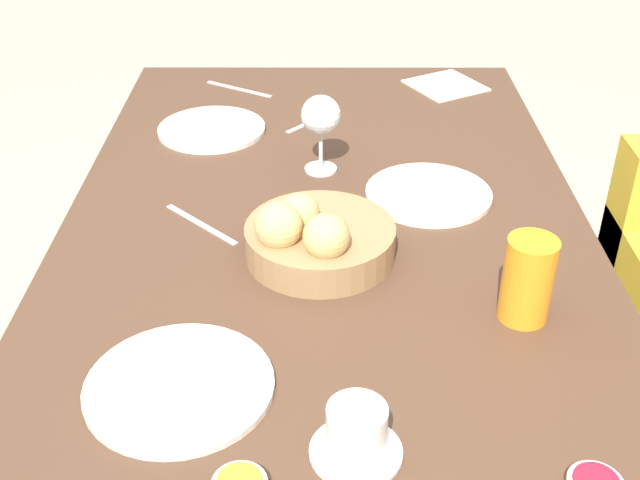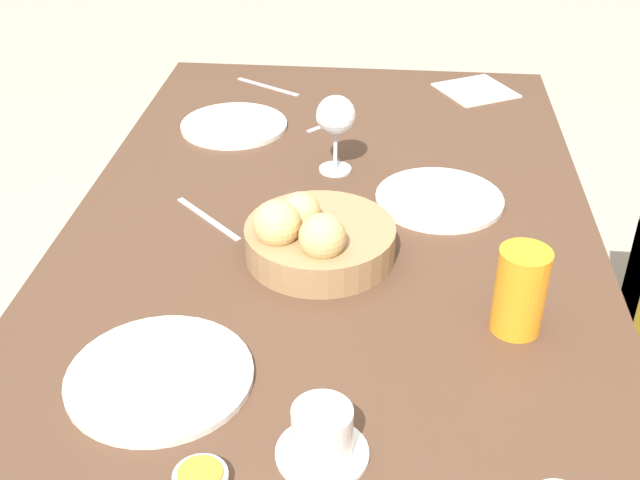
{
  "view_description": "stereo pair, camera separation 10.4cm",
  "coord_description": "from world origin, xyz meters",
  "px_view_note": "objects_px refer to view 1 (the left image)",
  "views": [
    {
      "loc": [
        1.2,
        -0.01,
        1.47
      ],
      "look_at": [
        0.09,
        -0.01,
        0.76
      ],
      "focal_mm": 45.0,
      "sensor_mm": 36.0,
      "label": 1
    },
    {
      "loc": [
        1.19,
        0.1,
        1.47
      ],
      "look_at": [
        0.09,
        -0.01,
        0.76
      ],
      "focal_mm": 45.0,
      "sensor_mm": 36.0,
      "label": 2
    }
  ],
  "objects_px": {
    "fork_silver": "(239,89)",
    "napkin": "(446,85)",
    "wine_glass": "(321,118)",
    "plate_near_left": "(212,129)",
    "coffee_cup": "(356,434)",
    "plate_far_center": "(428,194)",
    "knife_silver": "(201,224)",
    "bread_basket": "(315,237)",
    "plate_near_right": "(179,386)",
    "spoon_coffee": "(309,123)",
    "juice_glass": "(528,280)"
  },
  "relations": [
    {
      "from": "plate_near_left",
      "to": "napkin",
      "type": "bearing_deg",
      "value": 115.75
    },
    {
      "from": "fork_silver",
      "to": "napkin",
      "type": "bearing_deg",
      "value": 92.63
    },
    {
      "from": "juice_glass",
      "to": "napkin",
      "type": "bearing_deg",
      "value": 179.64
    },
    {
      "from": "wine_glass",
      "to": "coffee_cup",
      "type": "relative_size",
      "value": 1.38
    },
    {
      "from": "plate_near_right",
      "to": "wine_glass",
      "type": "height_order",
      "value": "wine_glass"
    },
    {
      "from": "fork_silver",
      "to": "napkin",
      "type": "height_order",
      "value": "napkin"
    },
    {
      "from": "fork_silver",
      "to": "bread_basket",
      "type": "bearing_deg",
      "value": 14.49
    },
    {
      "from": "plate_far_center",
      "to": "knife_silver",
      "type": "distance_m",
      "value": 0.43
    },
    {
      "from": "juice_glass",
      "to": "plate_near_left",
      "type": "bearing_deg",
      "value": -140.44
    },
    {
      "from": "knife_silver",
      "to": "plate_far_center",
      "type": "bearing_deg",
      "value": 104.17
    },
    {
      "from": "juice_glass",
      "to": "coffee_cup",
      "type": "height_order",
      "value": "juice_glass"
    },
    {
      "from": "spoon_coffee",
      "to": "plate_near_left",
      "type": "bearing_deg",
      "value": -78.67
    },
    {
      "from": "plate_far_center",
      "to": "spoon_coffee",
      "type": "xyz_separation_m",
      "value": [
        -0.33,
        -0.23,
        -0.0
      ]
    },
    {
      "from": "wine_glass",
      "to": "coffee_cup",
      "type": "height_order",
      "value": "wine_glass"
    },
    {
      "from": "coffee_cup",
      "to": "spoon_coffee",
      "type": "height_order",
      "value": "coffee_cup"
    },
    {
      "from": "spoon_coffee",
      "to": "coffee_cup",
      "type": "bearing_deg",
      "value": 4.09
    },
    {
      "from": "plate_far_center",
      "to": "coffee_cup",
      "type": "xyz_separation_m",
      "value": [
        0.63,
        -0.16,
        0.03
      ]
    },
    {
      "from": "bread_basket",
      "to": "napkin",
      "type": "distance_m",
      "value": 0.82
    },
    {
      "from": "napkin",
      "to": "bread_basket",
      "type": "bearing_deg",
      "value": -22.53
    },
    {
      "from": "juice_glass",
      "to": "knife_silver",
      "type": "height_order",
      "value": "juice_glass"
    },
    {
      "from": "bread_basket",
      "to": "fork_silver",
      "type": "bearing_deg",
      "value": -165.51
    },
    {
      "from": "wine_glass",
      "to": "plate_far_center",
      "type": "bearing_deg",
      "value": 62.46
    },
    {
      "from": "plate_near_left",
      "to": "fork_silver",
      "type": "distance_m",
      "value": 0.24
    },
    {
      "from": "plate_far_center",
      "to": "spoon_coffee",
      "type": "bearing_deg",
      "value": -145.36
    },
    {
      "from": "plate_far_center",
      "to": "coffee_cup",
      "type": "bearing_deg",
      "value": -14.06
    },
    {
      "from": "plate_near_left",
      "to": "coffee_cup",
      "type": "relative_size",
      "value": 2.05
    },
    {
      "from": "plate_near_right",
      "to": "spoon_coffee",
      "type": "bearing_deg",
      "value": 169.3
    },
    {
      "from": "plate_near_left",
      "to": "juice_glass",
      "type": "distance_m",
      "value": 0.84
    },
    {
      "from": "wine_glass",
      "to": "napkin",
      "type": "height_order",
      "value": "wine_glass"
    },
    {
      "from": "plate_near_right",
      "to": "juice_glass",
      "type": "distance_m",
      "value": 0.51
    },
    {
      "from": "napkin",
      "to": "wine_glass",
      "type": "bearing_deg",
      "value": -34.57
    },
    {
      "from": "plate_far_center",
      "to": "fork_silver",
      "type": "relative_size",
      "value": 1.42
    },
    {
      "from": "plate_far_center",
      "to": "fork_silver",
      "type": "distance_m",
      "value": 0.66
    },
    {
      "from": "plate_near_right",
      "to": "plate_far_center",
      "type": "distance_m",
      "value": 0.65
    },
    {
      "from": "napkin",
      "to": "knife_silver",
      "type": "bearing_deg",
      "value": -38.35
    },
    {
      "from": "fork_silver",
      "to": "spoon_coffee",
      "type": "bearing_deg",
      "value": 41.38
    },
    {
      "from": "coffee_cup",
      "to": "knife_silver",
      "type": "relative_size",
      "value": 0.8
    },
    {
      "from": "plate_near_left",
      "to": "juice_glass",
      "type": "bearing_deg",
      "value": 39.56
    },
    {
      "from": "bread_basket",
      "to": "plate_near_left",
      "type": "relative_size",
      "value": 1.06
    },
    {
      "from": "plate_far_center",
      "to": "napkin",
      "type": "bearing_deg",
      "value": 169.27
    },
    {
      "from": "plate_far_center",
      "to": "coffee_cup",
      "type": "relative_size",
      "value": 2.08
    },
    {
      "from": "fork_silver",
      "to": "plate_near_left",
      "type": "bearing_deg",
      "value": -9.19
    },
    {
      "from": "bread_basket",
      "to": "plate_far_center",
      "type": "relative_size",
      "value": 1.05
    },
    {
      "from": "plate_far_center",
      "to": "bread_basket",
      "type": "bearing_deg",
      "value": -45.16
    },
    {
      "from": "plate_near_left",
      "to": "plate_near_right",
      "type": "distance_m",
      "value": 0.81
    },
    {
      "from": "plate_far_center",
      "to": "fork_silver",
      "type": "height_order",
      "value": "plate_far_center"
    },
    {
      "from": "plate_near_left",
      "to": "juice_glass",
      "type": "relative_size",
      "value": 1.75
    },
    {
      "from": "plate_far_center",
      "to": "juice_glass",
      "type": "height_order",
      "value": "juice_glass"
    },
    {
      "from": "plate_far_center",
      "to": "juice_glass",
      "type": "distance_m",
      "value": 0.38
    },
    {
      "from": "coffee_cup",
      "to": "fork_silver",
      "type": "bearing_deg",
      "value": -168.21
    }
  ]
}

